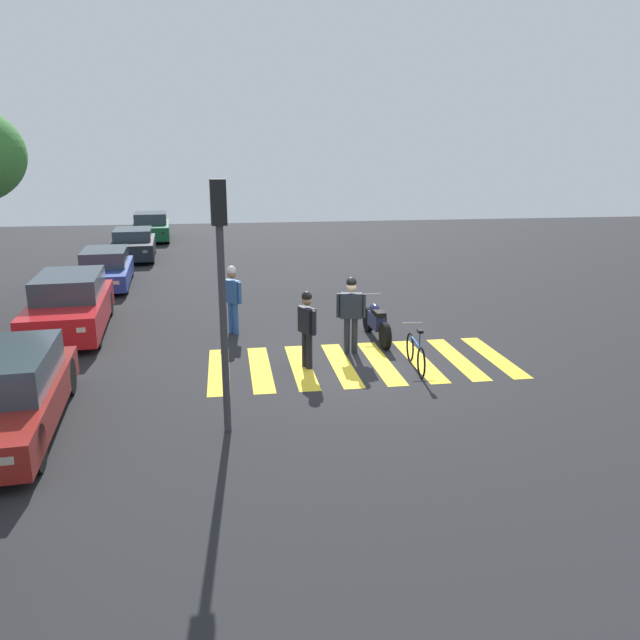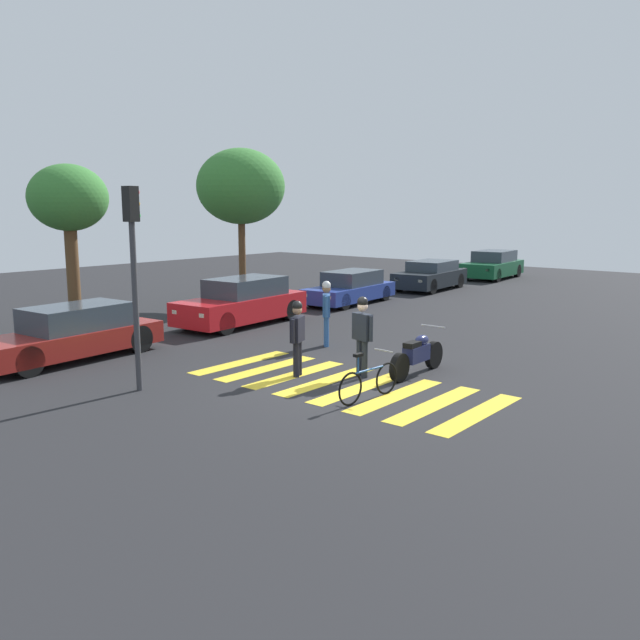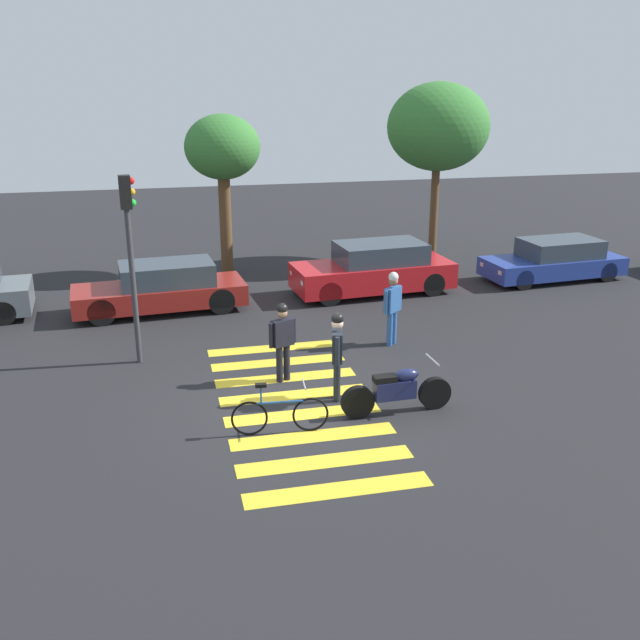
{
  "view_description": "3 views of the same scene",
  "coord_description": "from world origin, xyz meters",
  "px_view_note": "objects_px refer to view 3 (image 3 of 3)",
  "views": [
    {
      "loc": [
        -12.73,
        2.91,
        4.53
      ],
      "look_at": [
        0.75,
        0.81,
        0.85
      ],
      "focal_mm": 34.44,
      "sensor_mm": 36.0,
      "label": 1
    },
    {
      "loc": [
        -10.74,
        -8.31,
        3.75
      ],
      "look_at": [
        0.22,
        0.81,
        1.29
      ],
      "focal_mm": 36.68,
      "sensor_mm": 36.0,
      "label": 2
    },
    {
      "loc": [
        -2.48,
        -12.53,
        6.12
      ],
      "look_at": [
        0.83,
        1.68,
        1.13
      ],
      "focal_mm": 40.19,
      "sensor_mm": 36.0,
      "label": 3
    }
  ],
  "objects_px": {
    "officer_by_motorcycle": "(283,337)",
    "car_red_convertible": "(375,269)",
    "traffic_light_pole": "(130,240)",
    "police_motorcycle": "(397,391)",
    "car_maroon_wagon": "(162,288)",
    "pedestrian_bystander": "(393,303)",
    "car_blue_hatchback": "(555,260)",
    "leaning_bicycle": "(280,414)",
    "officer_on_foot": "(337,350)"
  },
  "relations": [
    {
      "from": "police_motorcycle",
      "to": "traffic_light_pole",
      "type": "height_order",
      "value": "traffic_light_pole"
    },
    {
      "from": "car_red_convertible",
      "to": "traffic_light_pole",
      "type": "height_order",
      "value": "traffic_light_pole"
    },
    {
      "from": "officer_on_foot",
      "to": "traffic_light_pole",
      "type": "relative_size",
      "value": 0.44
    },
    {
      "from": "officer_by_motorcycle",
      "to": "car_red_convertible",
      "type": "height_order",
      "value": "officer_by_motorcycle"
    },
    {
      "from": "officer_on_foot",
      "to": "car_maroon_wagon",
      "type": "relative_size",
      "value": 0.39
    },
    {
      "from": "car_blue_hatchback",
      "to": "police_motorcycle",
      "type": "bearing_deg",
      "value": -135.09
    },
    {
      "from": "pedestrian_bystander",
      "to": "car_maroon_wagon",
      "type": "xyz_separation_m",
      "value": [
        -5.28,
        3.87,
        -0.39
      ]
    },
    {
      "from": "officer_on_foot",
      "to": "officer_by_motorcycle",
      "type": "height_order",
      "value": "officer_on_foot"
    },
    {
      "from": "officer_on_foot",
      "to": "car_red_convertible",
      "type": "relative_size",
      "value": 0.38
    },
    {
      "from": "leaning_bicycle",
      "to": "pedestrian_bystander",
      "type": "relative_size",
      "value": 0.98
    },
    {
      "from": "police_motorcycle",
      "to": "traffic_light_pole",
      "type": "distance_m",
      "value": 6.52
    },
    {
      "from": "leaning_bicycle",
      "to": "car_red_convertible",
      "type": "distance_m",
      "value": 9.15
    },
    {
      "from": "car_red_convertible",
      "to": "traffic_light_pole",
      "type": "xyz_separation_m",
      "value": [
        -6.75,
        -4.01,
        2.09
      ]
    },
    {
      "from": "officer_by_motorcycle",
      "to": "car_blue_hatchback",
      "type": "height_order",
      "value": "officer_by_motorcycle"
    },
    {
      "from": "police_motorcycle",
      "to": "car_red_convertible",
      "type": "relative_size",
      "value": 0.46
    },
    {
      "from": "leaning_bicycle",
      "to": "officer_on_foot",
      "type": "bearing_deg",
      "value": 40.36
    },
    {
      "from": "leaning_bicycle",
      "to": "officer_by_motorcycle",
      "type": "height_order",
      "value": "officer_by_motorcycle"
    },
    {
      "from": "leaning_bicycle",
      "to": "car_blue_hatchback",
      "type": "relative_size",
      "value": 0.39
    },
    {
      "from": "officer_on_foot",
      "to": "car_blue_hatchback",
      "type": "height_order",
      "value": "officer_on_foot"
    },
    {
      "from": "car_maroon_wagon",
      "to": "car_red_convertible",
      "type": "xyz_separation_m",
      "value": [
        6.15,
        0.35,
        0.07
      ]
    },
    {
      "from": "police_motorcycle",
      "to": "car_maroon_wagon",
      "type": "distance_m",
      "value": 8.52
    },
    {
      "from": "officer_on_foot",
      "to": "pedestrian_bystander",
      "type": "xyz_separation_m",
      "value": [
        2.05,
        2.7,
        -0.02
      ]
    },
    {
      "from": "police_motorcycle",
      "to": "officer_on_foot",
      "type": "bearing_deg",
      "value": 137.96
    },
    {
      "from": "leaning_bicycle",
      "to": "traffic_light_pole",
      "type": "relative_size",
      "value": 0.42
    },
    {
      "from": "car_maroon_wagon",
      "to": "leaning_bicycle",
      "type": "bearing_deg",
      "value": -76.39
    },
    {
      "from": "leaning_bicycle",
      "to": "car_blue_hatchback",
      "type": "bearing_deg",
      "value": 38.72
    },
    {
      "from": "officer_by_motorcycle",
      "to": "car_red_convertible",
      "type": "relative_size",
      "value": 0.36
    },
    {
      "from": "traffic_light_pole",
      "to": "officer_on_foot",
      "type": "bearing_deg",
      "value": -37.26
    },
    {
      "from": "leaning_bicycle",
      "to": "traffic_light_pole",
      "type": "xyz_separation_m",
      "value": [
        -2.47,
        4.07,
        2.43
      ]
    },
    {
      "from": "police_motorcycle",
      "to": "officer_on_foot",
      "type": "xyz_separation_m",
      "value": [
        -0.95,
        0.86,
        0.6
      ]
    },
    {
      "from": "pedestrian_bystander",
      "to": "car_maroon_wagon",
      "type": "height_order",
      "value": "pedestrian_bystander"
    },
    {
      "from": "police_motorcycle",
      "to": "car_red_convertible",
      "type": "xyz_separation_m",
      "value": [
        1.97,
        7.77,
        0.26
      ]
    },
    {
      "from": "officer_on_foot",
      "to": "car_blue_hatchback",
      "type": "bearing_deg",
      "value": 38.47
    },
    {
      "from": "car_red_convertible",
      "to": "pedestrian_bystander",
      "type": "bearing_deg",
      "value": -101.71
    },
    {
      "from": "pedestrian_bystander",
      "to": "car_maroon_wagon",
      "type": "bearing_deg",
      "value": 143.75
    },
    {
      "from": "car_blue_hatchback",
      "to": "officer_on_foot",
      "type": "bearing_deg",
      "value": -141.53
    },
    {
      "from": "police_motorcycle",
      "to": "car_blue_hatchback",
      "type": "xyz_separation_m",
      "value": [
        7.96,
        7.93,
        0.15
      ]
    },
    {
      "from": "car_maroon_wagon",
      "to": "officer_by_motorcycle",
      "type": "bearing_deg",
      "value": -66.47
    },
    {
      "from": "police_motorcycle",
      "to": "leaning_bicycle",
      "type": "distance_m",
      "value": 2.33
    },
    {
      "from": "pedestrian_bystander",
      "to": "officer_by_motorcycle",
      "type": "bearing_deg",
      "value": -152.11
    },
    {
      "from": "officer_by_motorcycle",
      "to": "traffic_light_pole",
      "type": "height_order",
      "value": "traffic_light_pole"
    },
    {
      "from": "car_red_convertible",
      "to": "traffic_light_pole",
      "type": "distance_m",
      "value": 8.12
    },
    {
      "from": "officer_by_motorcycle",
      "to": "pedestrian_bystander",
      "type": "relative_size",
      "value": 0.96
    },
    {
      "from": "pedestrian_bystander",
      "to": "car_blue_hatchback",
      "type": "distance_m",
      "value": 8.15
    },
    {
      "from": "leaning_bicycle",
      "to": "car_red_convertible",
      "type": "xyz_separation_m",
      "value": [
        4.28,
        8.07,
        0.35
      ]
    },
    {
      "from": "leaning_bicycle",
      "to": "police_motorcycle",
      "type": "bearing_deg",
      "value": 7.43
    },
    {
      "from": "leaning_bicycle",
      "to": "traffic_light_pole",
      "type": "distance_m",
      "value": 5.34
    },
    {
      "from": "officer_by_motorcycle",
      "to": "car_blue_hatchback",
      "type": "bearing_deg",
      "value": 31.2
    },
    {
      "from": "officer_by_motorcycle",
      "to": "car_maroon_wagon",
      "type": "distance_m",
      "value": 5.91
    },
    {
      "from": "officer_on_foot",
      "to": "pedestrian_bystander",
      "type": "distance_m",
      "value": 3.39
    }
  ]
}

